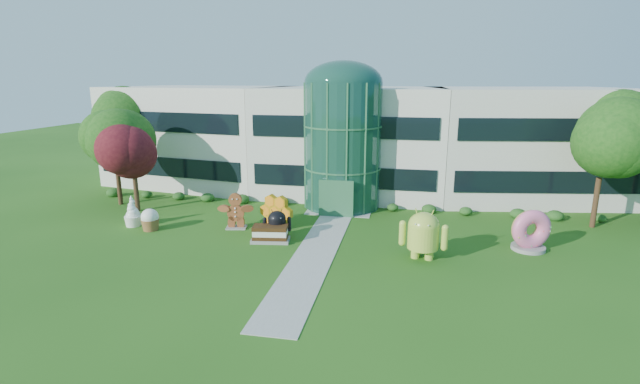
% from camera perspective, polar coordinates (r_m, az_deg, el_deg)
% --- Properties ---
extents(ground, '(140.00, 140.00, 0.00)m').
position_cam_1_polar(ground, '(26.57, -1.17, -8.60)').
color(ground, '#215114').
rests_on(ground, ground).
extents(building, '(46.00, 15.00, 9.30)m').
position_cam_1_polar(building, '(42.66, 3.99, 6.46)').
color(building, beige).
rests_on(building, ground).
extents(atrium, '(6.00, 6.00, 9.80)m').
position_cam_1_polar(atrium, '(36.73, 2.81, 5.66)').
color(atrium, '#194738').
rests_on(atrium, ground).
extents(walkway, '(2.40, 20.00, 0.04)m').
position_cam_1_polar(walkway, '(28.38, -0.30, -7.04)').
color(walkway, '#9E9E93').
rests_on(walkway, ground).
extents(tree_red, '(4.00, 4.00, 6.00)m').
position_cam_1_polar(tree_red, '(38.38, -21.87, 2.15)').
color(tree_red, '#3F0C14').
rests_on(tree_red, ground).
extents(trees_backdrop, '(52.00, 8.00, 8.40)m').
position_cam_1_polar(trees_backdrop, '(37.82, 3.02, 4.82)').
color(trees_backdrop, '#154511').
rests_on(trees_backdrop, ground).
extents(android_green, '(3.14, 2.33, 3.26)m').
position_cam_1_polar(android_green, '(27.10, 12.60, -4.80)').
color(android_green, '#B1CC41').
rests_on(android_green, ground).
extents(android_black, '(2.18, 1.77, 2.14)m').
position_cam_1_polar(android_black, '(30.12, -5.31, -3.73)').
color(android_black, black).
rests_on(android_black, ground).
extents(donut, '(2.73, 1.94, 2.57)m').
position_cam_1_polar(donut, '(30.66, 24.44, -4.22)').
color(donut, '#D65187').
rests_on(donut, ground).
extents(gingerbread, '(2.88, 1.54, 2.53)m').
position_cam_1_polar(gingerbread, '(32.39, -10.34, -2.27)').
color(gingerbread, brown).
rests_on(gingerbread, ground).
extents(ice_cream_sandwich, '(2.55, 1.52, 1.07)m').
position_cam_1_polar(ice_cream_sandwich, '(29.67, -6.14, -5.12)').
color(ice_cream_sandwich, '#32180B').
rests_on(ice_cream_sandwich, ground).
extents(honeycomb, '(2.86, 1.78, 2.11)m').
position_cam_1_polar(honeycomb, '(32.16, -5.39, -2.61)').
color(honeycomb, orange).
rests_on(honeycomb, ground).
extents(froyo, '(1.45, 1.45, 2.17)m').
position_cam_1_polar(froyo, '(34.99, -22.10, -2.18)').
color(froyo, white).
rests_on(froyo, ground).
extents(cupcake, '(1.68, 1.68, 1.52)m').
position_cam_1_polar(cupcake, '(33.68, -20.19, -3.18)').
color(cupcake, white).
rests_on(cupcake, ground).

